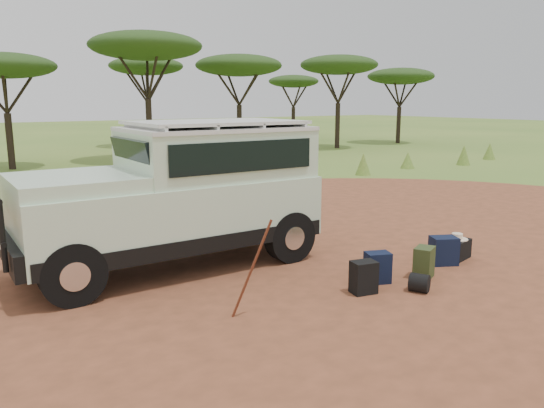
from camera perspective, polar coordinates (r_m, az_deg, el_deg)
ground at (r=8.95m, az=6.04°, el=-7.72°), size 140.00×140.00×0.00m
dirt_clearing at (r=8.95m, az=6.04°, el=-7.69°), size 23.00×23.00×0.01m
grass_fringe at (r=16.30m, az=-13.75°, el=2.07°), size 36.60×1.60×0.90m
acacia_treeline at (r=27.04m, az=-21.61°, el=14.60°), size 46.70×13.20×6.26m
safari_vehicle at (r=9.33m, az=-9.90°, el=0.69°), size 5.27×2.16×2.52m
walking_staff at (r=7.06m, az=-2.21°, el=-7.03°), size 0.46×0.37×1.36m
backpack_black at (r=8.18m, az=9.83°, el=-7.79°), size 0.42×0.34×0.50m
backpack_navy at (r=8.68m, az=11.28°, el=-6.73°), size 0.46×0.40×0.50m
backpack_olive at (r=9.08m, az=16.03°, el=-6.09°), size 0.46×0.41×0.52m
duffel_navy at (r=9.91m, az=17.97°, el=-4.81°), size 0.55×0.50×0.50m
hard_case at (r=10.37m, az=19.21°, el=-4.59°), size 0.58×0.47×0.36m
stuff_sack at (r=8.46m, az=15.56°, el=-8.18°), size 0.38×0.38×0.28m
safari_hat at (r=10.31m, az=19.29°, el=-3.39°), size 0.39×0.39×0.11m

